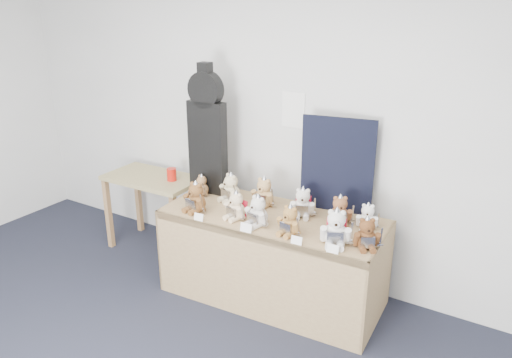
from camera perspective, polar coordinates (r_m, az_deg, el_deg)
The scene contains 22 objects.
room_shell at distance 4.20m, azimuth 4.26°, elevation 7.87°, with size 6.00×6.00×6.00m.
display_table at distance 3.99m, azimuth 1.46°, elevation -6.70°, with size 1.82×0.85×0.74m.
side_table at distance 4.91m, azimuth -11.67°, elevation -1.10°, with size 0.92×0.53×0.76m.
guitar_case at distance 4.31m, azimuth -5.61°, elevation 5.47°, with size 0.35×0.12×1.14m.
navy_board at distance 3.99m, azimuth 9.26°, elevation 1.54°, with size 0.58×0.02×0.78m, color black.
red_cup at distance 4.72m, azimuth -9.62°, elevation 0.52°, with size 0.09×0.09×0.12m, color red.
teddy_front_far_left at distance 4.05m, azimuth -6.93°, elevation -2.19°, with size 0.23×0.20×0.28m.
teddy_front_left at distance 3.90m, azimuth -2.30°, elevation -3.18°, with size 0.21×0.19×0.25m.
teddy_front_centre at distance 3.78m, azimuth 0.18°, elevation -3.80°, with size 0.22×0.20×0.27m.
teddy_front_right at distance 3.65m, azimuth 3.86°, elevation -4.87°, with size 0.21×0.18×0.25m.
teddy_front_far_right at distance 3.54m, azimuth 9.13°, elevation -5.67°, with size 0.25×0.24×0.30m.
teddy_front_end at distance 3.54m, azimuth 12.54°, elevation -6.19°, with size 0.21×0.21×0.26m.
teddy_back_left at distance 4.22m, azimuth -2.93°, elevation -1.13°, with size 0.22×0.21×0.28m.
teddy_back_centre_left at distance 4.12m, azimuth 0.89°, elevation -1.65°, with size 0.23×0.18×0.28m.
teddy_back_centre_right at distance 3.95m, azimuth 5.36°, elevation -2.83°, with size 0.22×0.21×0.27m.
teddy_back_right at distance 3.86m, azimuth 9.56°, elevation -3.67°, with size 0.21×0.21×0.26m.
teddy_back_end at distance 3.83m, azimuth 12.61°, elevation -4.32°, with size 0.19×0.17×0.23m.
teddy_back_far_left at distance 4.38m, azimuth -6.25°, elevation -0.81°, with size 0.17×0.16×0.21m.
entry_card_a at distance 3.91m, azimuth -6.57°, elevation -4.34°, with size 0.08×0.00×0.06m, color white.
entry_card_b at distance 3.70m, azimuth -1.15°, elevation -5.59°, with size 0.09×0.00×0.07m, color white.
entry_card_c at distance 3.54m, azimuth 4.66°, elevation -7.00°, with size 0.08×0.00×0.06m, color white.
entry_card_d at distance 3.46m, azimuth 8.76°, elevation -7.89°, with size 0.08×0.00×0.06m, color white.
Camera 1 is at (2.02, -1.15, 2.40)m, focal length 35.00 mm.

